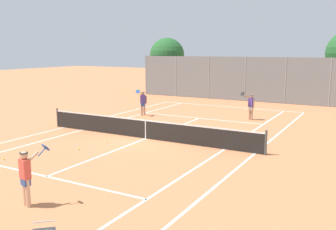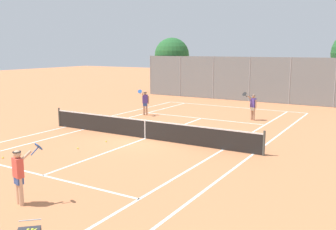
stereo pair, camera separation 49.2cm
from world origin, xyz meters
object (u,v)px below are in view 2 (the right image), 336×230
loose_tennis_ball_1 (78,148)px  tree_behind_left (172,56)px  player_far_right (253,106)px  loose_tennis_ball_0 (106,141)px  player_far_left (145,102)px  player_near_side (19,173)px  tennis_net (145,129)px  loose_tennis_ball_2 (3,158)px

loose_tennis_ball_1 → tree_behind_left: 22.43m
player_far_right → loose_tennis_ball_1: bearing=-112.9°
player_far_right → loose_tennis_ball_1: player_far_right is taller
loose_tennis_ball_0 → player_far_left: bearing=109.8°
player_near_side → loose_tennis_ball_0: bearing=111.0°
tennis_net → tree_behind_left: tree_behind_left is taller
loose_tennis_ball_0 → tree_behind_left: size_ratio=0.01×
tree_behind_left → player_far_left: bearing=-67.9°
loose_tennis_ball_2 → player_near_side: bearing=-30.5°
tennis_net → player_near_side: 8.56m
tennis_net → loose_tennis_ball_0: size_ratio=181.82×
player_far_left → loose_tennis_ball_1: bearing=-75.3°
player_far_left → tree_behind_left: 13.47m
tennis_net → loose_tennis_ball_1: 3.51m
player_far_left → loose_tennis_ball_1: 9.04m
loose_tennis_ball_1 → player_far_right: bearing=67.1°
loose_tennis_ball_1 → loose_tennis_ball_2: bearing=-120.9°
tree_behind_left → loose_tennis_ball_1: bearing=-70.9°
player_far_left → loose_tennis_ball_2: (0.71, -11.33, -0.89)m
player_near_side → tree_behind_left: tree_behind_left is taller
player_far_left → loose_tennis_ball_2: 11.39m
loose_tennis_ball_1 → loose_tennis_ball_2: (-1.58, -2.64, 0.00)m
player_far_left → loose_tennis_ball_2: size_ratio=26.88×
loose_tennis_ball_0 → loose_tennis_ball_2: size_ratio=1.00×
player_far_right → loose_tennis_ball_0: 9.98m
tennis_net → tree_behind_left: bearing=116.2°
player_far_left → loose_tennis_ball_1: player_far_left is taller
loose_tennis_ball_0 → loose_tennis_ball_2: (-1.84, -4.25, 0.00)m
player_far_right → loose_tennis_ball_2: size_ratio=26.88×
player_near_side → tree_behind_left: size_ratio=0.32×
loose_tennis_ball_1 → loose_tennis_ball_2: size_ratio=1.00×
loose_tennis_ball_1 → tree_behind_left: tree_behind_left is taller
player_near_side → loose_tennis_ball_1: 6.09m
player_near_side → loose_tennis_ball_2: 5.27m
tennis_net → player_far_right: 8.06m
player_far_right → player_far_left: bearing=-164.2°
player_far_left → player_far_right: 7.04m
loose_tennis_ball_0 → loose_tennis_ball_2: 4.63m
player_far_left → loose_tennis_ball_0: bearing=-70.2°
player_far_right → loose_tennis_ball_2: (-6.06, -13.25, -0.89)m
tennis_net → loose_tennis_ball_1: tennis_net is taller
player_far_left → player_far_right: same height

